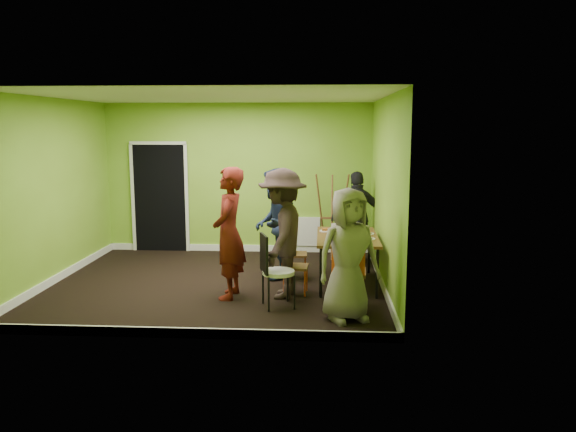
% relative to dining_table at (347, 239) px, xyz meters
% --- Properties ---
extents(ground, '(5.00, 5.00, 0.00)m').
position_rel_dining_table_xyz_m(ground, '(-1.96, -0.07, -0.70)').
color(ground, black).
rests_on(ground, ground).
extents(room_walls, '(5.04, 4.54, 2.82)m').
position_rel_dining_table_xyz_m(room_walls, '(-1.99, -0.03, 0.29)').
color(room_walls, '#77A52A').
rests_on(room_walls, ground).
extents(dining_table, '(0.90, 1.50, 0.75)m').
position_rel_dining_table_xyz_m(dining_table, '(0.00, 0.00, 0.00)').
color(dining_table, black).
rests_on(dining_table, ground).
extents(chair_left_far, '(0.37, 0.37, 0.86)m').
position_rel_dining_table_xyz_m(chair_left_far, '(-0.86, 0.23, -0.21)').
color(chair_left_far, '#E65115').
rests_on(chair_left_far, ground).
extents(chair_left_near, '(0.38, 0.37, 0.84)m').
position_rel_dining_table_xyz_m(chair_left_near, '(-0.82, -0.51, -0.22)').
color(chair_left_near, '#E65115').
rests_on(chair_left_near, ground).
extents(chair_back_end, '(0.57, 0.62, 1.05)m').
position_rel_dining_table_xyz_m(chair_back_end, '(0.14, 1.34, 0.04)').
color(chair_back_end, '#E65115').
rests_on(chair_back_end, ground).
extents(chair_front_end, '(0.47, 0.48, 1.07)m').
position_rel_dining_table_xyz_m(chair_front_end, '(-0.04, -1.26, -0.10)').
color(chair_front_end, '#E65115').
rests_on(chair_front_end, ground).
extents(chair_bentwood, '(0.49, 0.48, 0.99)m').
position_rel_dining_table_xyz_m(chair_bentwood, '(-1.02, -1.14, -0.15)').
color(chair_bentwood, black).
rests_on(chair_bentwood, ground).
extents(easel, '(0.61, 0.58, 1.53)m').
position_rel_dining_table_xyz_m(easel, '(-0.20, 1.79, 0.06)').
color(easel, brown).
rests_on(easel, ground).
extents(plate_near_left, '(0.21, 0.21, 0.01)m').
position_rel_dining_table_xyz_m(plate_near_left, '(-0.31, 0.33, 0.06)').
color(plate_near_left, white).
rests_on(plate_near_left, dining_table).
extents(plate_near_right, '(0.26, 0.26, 0.01)m').
position_rel_dining_table_xyz_m(plate_near_right, '(-0.19, -0.38, 0.06)').
color(plate_near_right, white).
rests_on(plate_near_right, dining_table).
extents(plate_far_back, '(0.22, 0.22, 0.01)m').
position_rel_dining_table_xyz_m(plate_far_back, '(0.06, 0.60, 0.06)').
color(plate_far_back, white).
rests_on(plate_far_back, dining_table).
extents(plate_far_front, '(0.24, 0.24, 0.01)m').
position_rel_dining_table_xyz_m(plate_far_front, '(0.06, -0.49, 0.06)').
color(plate_far_front, white).
rests_on(plate_far_front, dining_table).
extents(plate_wall_back, '(0.24, 0.24, 0.01)m').
position_rel_dining_table_xyz_m(plate_wall_back, '(0.30, 0.15, 0.06)').
color(plate_wall_back, white).
rests_on(plate_wall_back, dining_table).
extents(plate_wall_front, '(0.25, 0.25, 0.01)m').
position_rel_dining_table_xyz_m(plate_wall_front, '(0.27, -0.24, 0.06)').
color(plate_wall_front, white).
rests_on(plate_wall_front, dining_table).
extents(thermos, '(0.07, 0.07, 0.20)m').
position_rel_dining_table_xyz_m(thermos, '(-0.08, 0.02, 0.16)').
color(thermos, white).
rests_on(thermos, dining_table).
extents(blue_bottle, '(0.08, 0.08, 0.20)m').
position_rel_dining_table_xyz_m(blue_bottle, '(0.16, -0.25, 0.15)').
color(blue_bottle, blue).
rests_on(blue_bottle, dining_table).
extents(orange_bottle, '(0.04, 0.04, 0.08)m').
position_rel_dining_table_xyz_m(orange_bottle, '(-0.07, 0.25, 0.09)').
color(orange_bottle, '#E65115').
rests_on(orange_bottle, dining_table).
extents(glass_mid, '(0.06, 0.06, 0.10)m').
position_rel_dining_table_xyz_m(glass_mid, '(-0.21, 0.15, 0.10)').
color(glass_mid, black).
rests_on(glass_mid, dining_table).
extents(glass_back, '(0.07, 0.07, 0.09)m').
position_rel_dining_table_xyz_m(glass_back, '(0.08, 0.44, 0.10)').
color(glass_back, black).
rests_on(glass_back, dining_table).
extents(glass_front, '(0.07, 0.07, 0.10)m').
position_rel_dining_table_xyz_m(glass_front, '(0.05, -0.45, 0.10)').
color(glass_front, black).
rests_on(glass_front, dining_table).
extents(cup_a, '(0.11, 0.11, 0.08)m').
position_rel_dining_table_xyz_m(cup_a, '(-0.17, -0.15, 0.10)').
color(cup_a, white).
rests_on(cup_a, dining_table).
extents(cup_b, '(0.09, 0.09, 0.08)m').
position_rel_dining_table_xyz_m(cup_b, '(0.15, 0.13, 0.10)').
color(cup_b, white).
rests_on(cup_b, dining_table).
extents(person_standing, '(0.46, 0.68, 1.83)m').
position_rel_dining_table_xyz_m(person_standing, '(-1.66, -0.75, 0.22)').
color(person_standing, '#5C160F').
rests_on(person_standing, ground).
extents(person_left_far, '(0.71, 0.88, 1.73)m').
position_rel_dining_table_xyz_m(person_left_far, '(-1.12, 0.30, 0.17)').
color(person_left_far, '#141D33').
rests_on(person_left_far, ground).
extents(person_left_near, '(0.80, 1.24, 1.81)m').
position_rel_dining_table_xyz_m(person_left_near, '(-0.93, -0.67, 0.21)').
color(person_left_near, '#2E201E').
rests_on(person_left_near, ground).
extents(person_back_end, '(1.00, 0.59, 1.60)m').
position_rel_dining_table_xyz_m(person_back_end, '(0.24, 1.46, 0.10)').
color(person_back_end, black).
rests_on(person_back_end, ground).
extents(person_front_end, '(0.95, 0.80, 1.65)m').
position_rel_dining_table_xyz_m(person_front_end, '(-0.06, -1.57, 0.13)').
color(person_front_end, gray).
rests_on(person_front_end, ground).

